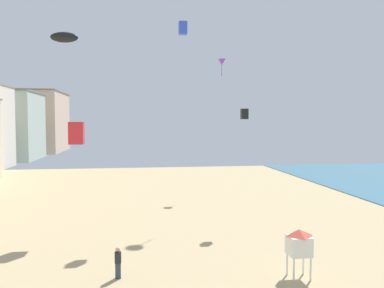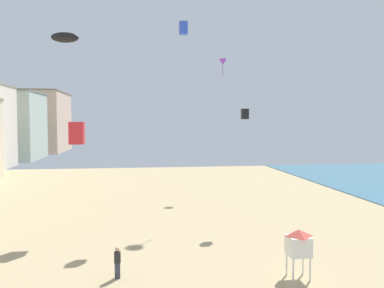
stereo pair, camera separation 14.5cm
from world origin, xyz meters
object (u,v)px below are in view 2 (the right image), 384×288
at_px(kite_black_parafoil, 65,37).
at_px(kite_blue_box, 183,28).
at_px(kite_purple_delta, 223,62).
at_px(kite_red_box, 77,133).
at_px(kite_black_box, 245,114).
at_px(lifeguard_stand, 299,243).
at_px(kite_flyer, 117,261).

bearing_deg(kite_black_parafoil, kite_blue_box, -10.21).
xyz_separation_m(kite_black_parafoil, kite_purple_delta, (15.97, 12.11, 0.07)).
height_order(kite_black_parafoil, kite_blue_box, kite_blue_box).
bearing_deg(kite_blue_box, kite_purple_delta, 65.54).
height_order(kite_red_box, kite_black_box, kite_black_box).
xyz_separation_m(kite_black_box, kite_purple_delta, (1.58, 15.68, 6.42)).
distance_m(lifeguard_stand, kite_purple_delta, 30.50).
bearing_deg(kite_red_box, kite_black_parafoil, 106.79).
bearing_deg(lifeguard_stand, kite_flyer, 161.10).
relative_size(kite_black_parafoil, kite_purple_delta, 1.12).
distance_m(kite_black_parafoil, kite_black_box, 16.13).
distance_m(lifeguard_stand, kite_black_parafoil, 24.62).
bearing_deg(kite_black_parafoil, kite_red_box, -73.21).
bearing_deg(kite_blue_box, lifeguard_stand, -72.02).
distance_m(kite_purple_delta, kite_blue_box, 15.23).
relative_size(lifeguard_stand, kite_black_parafoil, 1.14).
bearing_deg(kite_blue_box, kite_red_box, -156.13).
relative_size(kite_black_parafoil, kite_black_box, 2.69).
xyz_separation_m(kite_flyer, kite_red_box, (-3.19, 8.72, 6.37)).
bearing_deg(kite_blue_box, kite_black_box, -21.25).
distance_m(lifeguard_stand, kite_red_box, 16.86).
xyz_separation_m(lifeguard_stand, kite_purple_delta, (1.91, 27.39, 13.29)).
bearing_deg(kite_black_parafoil, kite_flyer, -71.13).
height_order(kite_black_box, kite_purple_delta, kite_purple_delta).
bearing_deg(kite_red_box, kite_blue_box, 23.87).
bearing_deg(kite_flyer, kite_purple_delta, 39.05).
distance_m(kite_black_box, kite_purple_delta, 17.02).
bearing_deg(kite_flyer, lifeguard_stand, -35.50).
bearing_deg(kite_purple_delta, kite_red_box, -129.52).
distance_m(kite_black_parafoil, kite_blue_box, 9.85).
height_order(kite_black_parafoil, kite_black_box, kite_black_parafoil).
xyz_separation_m(lifeguard_stand, kite_blue_box, (-4.39, 13.54, 13.89)).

